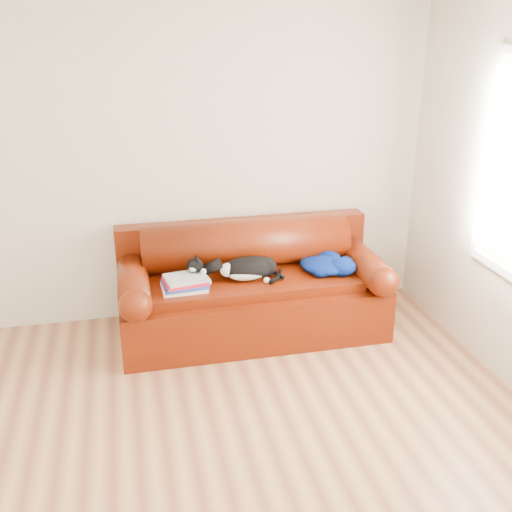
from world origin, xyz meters
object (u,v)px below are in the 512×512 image
Objects in this scene: cat at (248,269)px; blanket at (327,264)px; book_stack at (185,283)px; sofa_base at (252,305)px.

cat is 1.30× the size of blanket.
blanket is (1.16, 0.09, 0.01)m from book_stack.
blanket is at bearing 4.24° from book_stack.
sofa_base is at bearing 59.78° from cat.
cat is at bearing -124.36° from sofa_base.
book_stack is at bearing -165.69° from sofa_base.
sofa_base is 6.08× the size of book_stack.
blanket reaches higher than sofa_base.
book_stack is 0.73× the size of blanket.
book_stack is (-0.55, -0.14, 0.31)m from sofa_base.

